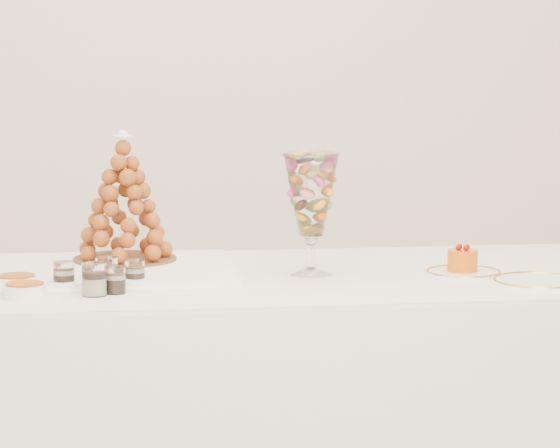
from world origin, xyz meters
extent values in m
cube|color=white|center=(0.00, 2.00, 1.40)|extent=(4.50, 0.04, 2.80)
cube|color=white|center=(-0.07, 0.36, 0.38)|extent=(2.06, 0.85, 0.77)
cube|color=white|center=(-0.07, 0.36, 0.77)|extent=(2.05, 0.84, 0.01)
cube|color=white|center=(-0.42, 0.42, 0.79)|extent=(0.65, 0.49, 0.02)
cylinder|color=white|center=(0.10, 0.35, 0.79)|extent=(0.11, 0.11, 0.02)
cylinder|color=white|center=(0.10, 0.35, 0.83)|extent=(0.02, 0.02, 0.08)
sphere|color=white|center=(0.10, 0.35, 0.87)|extent=(0.04, 0.04, 0.04)
cylinder|color=white|center=(0.49, 0.28, 0.78)|extent=(0.20, 0.20, 0.01)
cylinder|color=white|center=(0.64, 0.13, 0.78)|extent=(0.23, 0.23, 0.01)
cylinder|color=white|center=(-0.52, 0.22, 0.81)|extent=(0.06, 0.06, 0.07)
cylinder|color=white|center=(-0.42, 0.24, 0.82)|extent=(0.06, 0.06, 0.07)
cylinder|color=white|center=(-0.35, 0.24, 0.81)|extent=(0.06, 0.06, 0.07)
cylinder|color=white|center=(-0.45, 0.14, 0.82)|extent=(0.07, 0.07, 0.08)
cylinder|color=white|center=(-0.40, 0.16, 0.81)|extent=(0.05, 0.05, 0.06)
cylinder|color=white|center=(-0.64, 0.25, 0.79)|extent=(0.10, 0.10, 0.03)
cylinder|color=white|center=(-0.61, 0.14, 0.79)|extent=(0.10, 0.10, 0.03)
cylinder|color=brown|center=(-0.37, 0.52, 0.80)|extent=(0.27, 0.27, 0.01)
cone|color=#934216|center=(-0.37, 0.52, 0.97)|extent=(0.25, 0.25, 0.33)
sphere|color=white|center=(-0.37, 0.52, 1.13)|extent=(0.03, 0.03, 0.03)
cylinder|color=#D15809|center=(0.48, 0.29, 0.82)|extent=(0.08, 0.08, 0.06)
sphere|color=#840904|center=(0.50, 0.29, 0.85)|extent=(0.01, 0.01, 0.01)
sphere|color=#840904|center=(0.48, 0.30, 0.85)|extent=(0.01, 0.01, 0.01)
sphere|color=#840904|center=(0.47, 0.28, 0.85)|extent=(0.01, 0.01, 0.01)
sphere|color=#840904|center=(0.49, 0.27, 0.85)|extent=(0.01, 0.01, 0.01)
camera|label=1|loc=(-0.47, -2.96, 1.37)|focal=85.00mm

